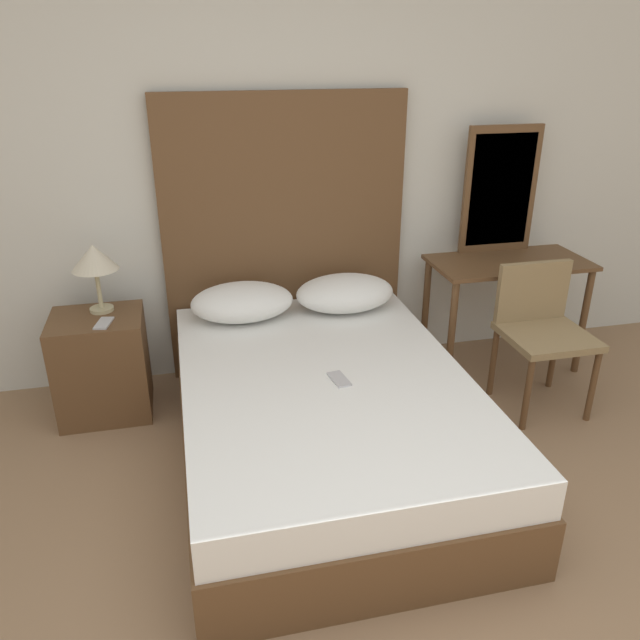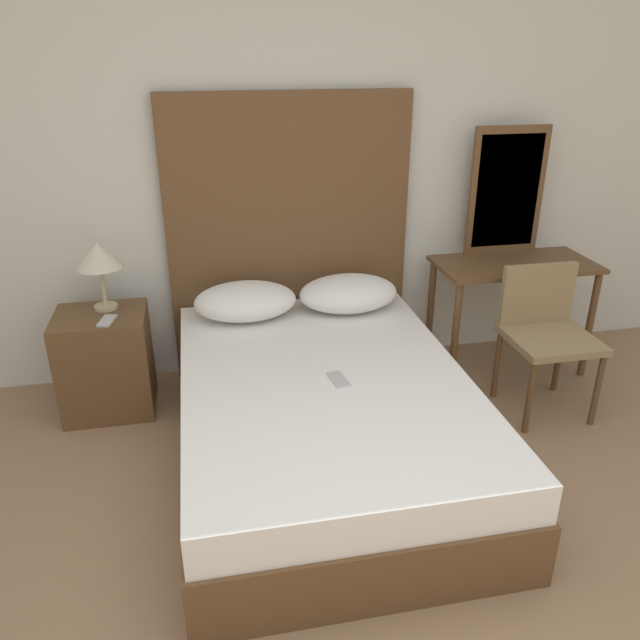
{
  "view_description": "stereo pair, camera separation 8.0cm",
  "coord_description": "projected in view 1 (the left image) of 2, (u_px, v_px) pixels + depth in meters",
  "views": [
    {
      "loc": [
        -0.62,
        -1.14,
        1.97
      ],
      "look_at": [
        0.01,
        1.56,
        0.73
      ],
      "focal_mm": 35.0,
      "sensor_mm": 36.0,
      "label": 1
    },
    {
      "loc": [
        -0.54,
        -1.16,
        1.97
      ],
      "look_at": [
        0.01,
        1.56,
        0.73
      ],
      "focal_mm": 35.0,
      "sensor_mm": 36.0,
      "label": 2
    }
  ],
  "objects": [
    {
      "name": "pillow_right",
      "position": [
        345.0,
        293.0,
        3.75
      ],
      "size": [
        0.59,
        0.4,
        0.21
      ],
      "color": "white",
      "rests_on": "bed"
    },
    {
      "name": "vanity_mirror",
      "position": [
        500.0,
        190.0,
        3.91
      ],
      "size": [
        0.49,
        0.03,
        0.79
      ],
      "color": "brown",
      "rests_on": "vanity_desk"
    },
    {
      "name": "phone_on_nightstand",
      "position": [
        104.0,
        323.0,
        3.31
      ],
      "size": [
        0.1,
        0.16,
        0.01
      ],
      "color": "#B7B7BC",
      "rests_on": "nightstand"
    },
    {
      "name": "chair",
      "position": [
        541.0,
        325.0,
        3.55
      ],
      "size": [
        0.46,
        0.45,
        0.83
      ],
      "color": "olive",
      "rests_on": "ground_plane"
    },
    {
      "name": "headboard",
      "position": [
        285.0,
        239.0,
        3.82
      ],
      "size": [
        1.48,
        0.05,
        1.72
      ],
      "color": "brown",
      "rests_on": "ground_plane"
    },
    {
      "name": "bed",
      "position": [
        325.0,
        417.0,
        3.15
      ],
      "size": [
        1.41,
        2.03,
        0.48
      ],
      "color": "brown",
      "rests_on": "ground_plane"
    },
    {
      "name": "vanity_desk",
      "position": [
        507.0,
        280.0,
        3.93
      ],
      "size": [
        0.98,
        0.49,
        0.72
      ],
      "color": "brown",
      "rests_on": "ground_plane"
    },
    {
      "name": "table_lamp",
      "position": [
        94.0,
        260.0,
        3.36
      ],
      "size": [
        0.25,
        0.25,
        0.38
      ],
      "color": "tan",
      "rests_on": "nightstand"
    },
    {
      "name": "pillow_left",
      "position": [
        242.0,
        302.0,
        3.62
      ],
      "size": [
        0.59,
        0.4,
        0.21
      ],
      "color": "white",
      "rests_on": "bed"
    },
    {
      "name": "wall_back",
      "position": [
        279.0,
        156.0,
        3.68
      ],
      "size": [
        10.0,
        0.06,
        2.7
      ],
      "color": "silver",
      "rests_on": "ground_plane"
    },
    {
      "name": "nightstand",
      "position": [
        102.0,
        365.0,
        3.52
      ],
      "size": [
        0.5,
        0.42,
        0.6
      ],
      "color": "brown",
      "rests_on": "ground_plane"
    },
    {
      "name": "phone_on_bed",
      "position": [
        339.0,
        379.0,
        3.0
      ],
      "size": [
        0.09,
        0.16,
        0.01
      ],
      "color": "#B7B7BC",
      "rests_on": "bed"
    }
  ]
}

